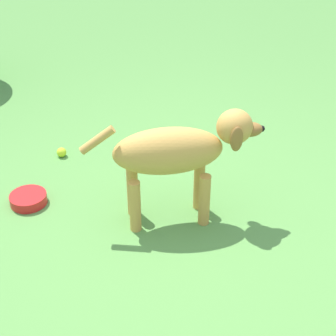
{
  "coord_description": "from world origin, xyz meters",
  "views": [
    {
      "loc": [
        1.98,
        -0.91,
        1.89
      ],
      "look_at": [
        -0.18,
        0.05,
        0.34
      ],
      "focal_mm": 55.57,
      "sensor_mm": 36.0,
      "label": 1
    }
  ],
  "objects": [
    {
      "name": "water_bowl",
      "position": [
        -0.64,
        -0.66,
        0.03
      ],
      "size": [
        0.22,
        0.22,
        0.06
      ],
      "primitive_type": "cylinder",
      "color": "red",
      "rests_on": "ground"
    },
    {
      "name": "ground",
      "position": [
        0.0,
        0.0,
        0.0
      ],
      "size": [
        14.0,
        14.0,
        0.0
      ],
      "primitive_type": "plane",
      "color": "#548C42"
    },
    {
      "name": "dog",
      "position": [
        -0.16,
        0.1,
        0.44
      ],
      "size": [
        0.4,
        0.96,
        0.67
      ],
      "rotation": [
        0.0,
        0.0,
        1.3
      ],
      "color": "#C69347",
      "rests_on": "ground"
    },
    {
      "name": "tennis_ball_1",
      "position": [
        -1.09,
        -0.35,
        0.03
      ],
      "size": [
        0.07,
        0.07,
        0.07
      ],
      "primitive_type": "sphere",
      "color": "#C3E32D",
      "rests_on": "ground"
    }
  ]
}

